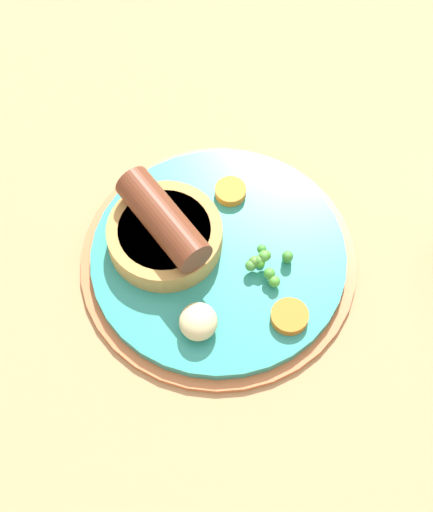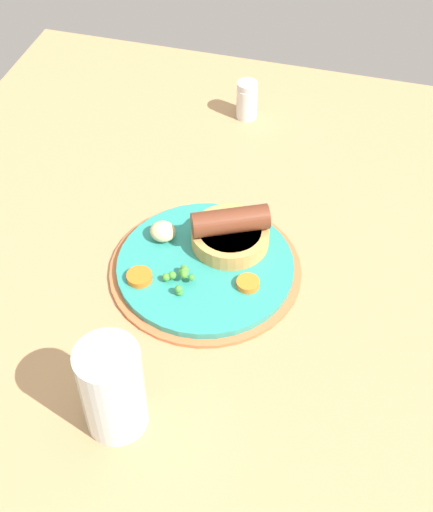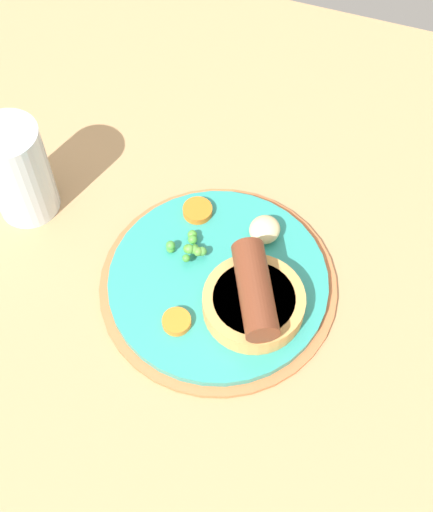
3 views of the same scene
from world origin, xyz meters
The scene contains 8 objects.
dining_table centered at (0.00, 0.00, 1.50)cm, with size 110.00×80.00×3.00cm, color tan.
dinner_plate centered at (-5.63, 4.64, 3.57)cm, with size 23.91×23.91×1.40cm.
sausage_pudding centered at (-9.91, 6.67, 6.36)cm, with size 9.84×9.98×5.42cm.
pea_pile centered at (-1.89, 2.59, 5.44)cm, with size 4.64×3.93×1.92cm.
potato_chunk_0 centered at (-8.45, -1.76, 5.57)cm, with size 3.31×3.12×2.34cm, color beige.
carrot_slice_1 centered at (-0.98, -2.29, 4.82)cm, with size 3.11×3.11×0.84cm, color orange.
carrot_slice_2 centered at (-3.47, 10.58, 4.82)cm, with size 2.78×2.78×0.84cm, color orange.
drinking_glass centered at (16.94, 1.60, 8.73)cm, with size 6.50×6.50×11.46cm, color silver.
Camera 3 is at (-16.94, 38.22, 65.67)cm, focal length 50.00 mm.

